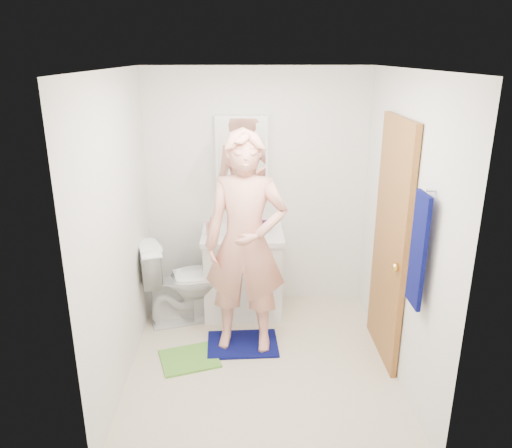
{
  "coord_description": "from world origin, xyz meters",
  "views": [
    {
      "loc": [
        -0.15,
        -3.64,
        2.51
      ],
      "look_at": [
        -0.04,
        0.25,
        1.17
      ],
      "focal_mm": 35.0,
      "sensor_mm": 36.0,
      "label": 1
    }
  ],
  "objects_px": {
    "vanity_cabinet": "(243,275)",
    "towel": "(418,251)",
    "toothbrush_cup": "(266,226)",
    "man": "(246,244)",
    "medicine_cabinet": "(242,152)",
    "soap_dispenser": "(211,226)",
    "toilet": "(185,281)"
  },
  "relations": [
    {
      "from": "medicine_cabinet",
      "to": "man",
      "type": "relative_size",
      "value": 0.36
    },
    {
      "from": "toothbrush_cup",
      "to": "medicine_cabinet",
      "type": "bearing_deg",
      "value": 146.34
    },
    {
      "from": "towel",
      "to": "man",
      "type": "bearing_deg",
      "value": 144.08
    },
    {
      "from": "toilet",
      "to": "toothbrush_cup",
      "type": "distance_m",
      "value": 0.96
    },
    {
      "from": "toilet",
      "to": "man",
      "type": "bearing_deg",
      "value": -145.65
    },
    {
      "from": "medicine_cabinet",
      "to": "man",
      "type": "height_order",
      "value": "medicine_cabinet"
    },
    {
      "from": "vanity_cabinet",
      "to": "toilet",
      "type": "bearing_deg",
      "value": -164.72
    },
    {
      "from": "vanity_cabinet",
      "to": "soap_dispenser",
      "type": "height_order",
      "value": "soap_dispenser"
    },
    {
      "from": "toothbrush_cup",
      "to": "man",
      "type": "bearing_deg",
      "value": -106.29
    },
    {
      "from": "man",
      "to": "toothbrush_cup",
      "type": "bearing_deg",
      "value": 81.6
    },
    {
      "from": "toothbrush_cup",
      "to": "man",
      "type": "xyz_separation_m",
      "value": [
        -0.21,
        -0.72,
        0.09
      ]
    },
    {
      "from": "medicine_cabinet",
      "to": "towel",
      "type": "xyz_separation_m",
      "value": [
        1.18,
        -1.71,
        -0.35
      ]
    },
    {
      "from": "vanity_cabinet",
      "to": "man",
      "type": "height_order",
      "value": "man"
    },
    {
      "from": "medicine_cabinet",
      "to": "soap_dispenser",
      "type": "distance_m",
      "value": 0.78
    },
    {
      "from": "vanity_cabinet",
      "to": "soap_dispenser",
      "type": "xyz_separation_m",
      "value": [
        -0.3,
        -0.07,
        0.54
      ]
    },
    {
      "from": "towel",
      "to": "toilet",
      "type": "xyz_separation_m",
      "value": [
        -1.75,
        1.33,
        -0.83
      ]
    },
    {
      "from": "vanity_cabinet",
      "to": "towel",
      "type": "distance_m",
      "value": 2.08
    },
    {
      "from": "vanity_cabinet",
      "to": "toilet",
      "type": "height_order",
      "value": "toilet"
    },
    {
      "from": "towel",
      "to": "medicine_cabinet",
      "type": "bearing_deg",
      "value": 124.61
    },
    {
      "from": "toilet",
      "to": "man",
      "type": "xyz_separation_m",
      "value": [
        0.59,
        -0.49,
        0.57
      ]
    },
    {
      "from": "vanity_cabinet",
      "to": "man",
      "type": "distance_m",
      "value": 0.87
    },
    {
      "from": "medicine_cabinet",
      "to": "soap_dispenser",
      "type": "relative_size",
      "value": 3.78
    },
    {
      "from": "toothbrush_cup",
      "to": "toilet",
      "type": "bearing_deg",
      "value": -164.44
    },
    {
      "from": "medicine_cabinet",
      "to": "toothbrush_cup",
      "type": "height_order",
      "value": "medicine_cabinet"
    },
    {
      "from": "towel",
      "to": "toothbrush_cup",
      "type": "distance_m",
      "value": 1.85
    },
    {
      "from": "man",
      "to": "vanity_cabinet",
      "type": "bearing_deg",
      "value": 100.14
    },
    {
      "from": "toilet",
      "to": "soap_dispenser",
      "type": "bearing_deg",
      "value": -88.16
    },
    {
      "from": "medicine_cabinet",
      "to": "towel",
      "type": "distance_m",
      "value": 2.11
    },
    {
      "from": "towel",
      "to": "soap_dispenser",
      "type": "relative_size",
      "value": 4.32
    },
    {
      "from": "medicine_cabinet",
      "to": "man",
      "type": "bearing_deg",
      "value": -88.32
    },
    {
      "from": "towel",
      "to": "man",
      "type": "xyz_separation_m",
      "value": [
        -1.15,
        0.84,
        -0.27
      ]
    },
    {
      "from": "toilet",
      "to": "toothbrush_cup",
      "type": "relative_size",
      "value": 7.12
    }
  ]
}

